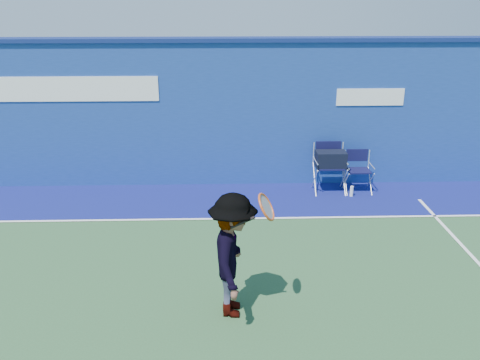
{
  "coord_description": "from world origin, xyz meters",
  "views": [
    {
      "loc": [
        0.6,
        -5.33,
        3.99
      ],
      "look_at": [
        0.84,
        2.6,
        1.0
      ],
      "focal_mm": 38.0,
      "sensor_mm": 36.0,
      "label": 1
    }
  ],
  "objects_px": {
    "directors_chair_left": "(330,172)",
    "water_bottle": "(352,191)",
    "directors_chair_right": "(358,179)",
    "tennis_player": "(233,256)"
  },
  "relations": [
    {
      "from": "directors_chair_left",
      "to": "water_bottle",
      "type": "bearing_deg",
      "value": -34.97
    },
    {
      "from": "directors_chair_left",
      "to": "directors_chair_right",
      "type": "distance_m",
      "value": 0.62
    },
    {
      "from": "directors_chair_right",
      "to": "directors_chair_left",
      "type": "bearing_deg",
      "value": 178.7
    },
    {
      "from": "water_bottle",
      "to": "tennis_player",
      "type": "bearing_deg",
      "value": -122.58
    },
    {
      "from": "directors_chair_left",
      "to": "tennis_player",
      "type": "bearing_deg",
      "value": -116.33
    },
    {
      "from": "water_bottle",
      "to": "tennis_player",
      "type": "height_order",
      "value": "tennis_player"
    },
    {
      "from": "directors_chair_right",
      "to": "water_bottle",
      "type": "relative_size",
      "value": 3.87
    },
    {
      "from": "directors_chair_right",
      "to": "water_bottle",
      "type": "bearing_deg",
      "value": -123.38
    },
    {
      "from": "tennis_player",
      "to": "directors_chair_left",
      "type": "bearing_deg",
      "value": 63.67
    },
    {
      "from": "tennis_player",
      "to": "water_bottle",
      "type": "bearing_deg",
      "value": 57.42
    }
  ]
}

